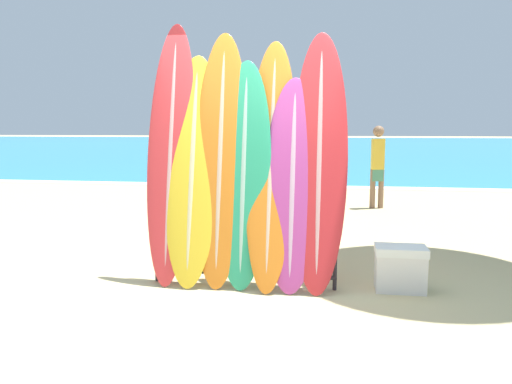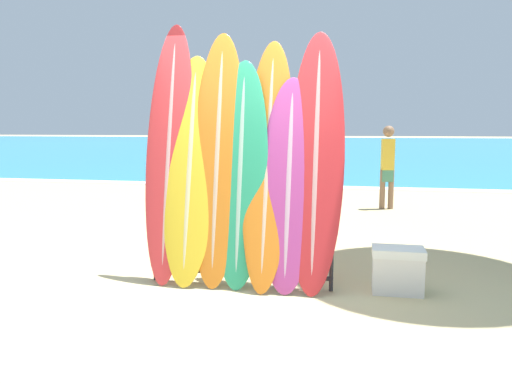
{
  "view_description": "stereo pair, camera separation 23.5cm",
  "coord_description": "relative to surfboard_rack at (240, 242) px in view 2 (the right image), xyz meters",
  "views": [
    {
      "loc": [
        0.89,
        -4.45,
        1.57
      ],
      "look_at": [
        0.01,
        1.08,
        0.83
      ],
      "focal_mm": 35.0,
      "sensor_mm": 36.0,
      "label": 1
    },
    {
      "loc": [
        1.12,
        -4.41,
        1.57
      ],
      "look_at": [
        0.01,
        1.08,
        0.83
      ],
      "focal_mm": 35.0,
      "sensor_mm": 36.0,
      "label": 2
    }
  ],
  "objects": [
    {
      "name": "surfboard_slot_2",
      "position": [
        -0.24,
        0.06,
        0.81
      ],
      "size": [
        0.53,
        0.59,
        2.51
      ],
      "color": "orange",
      "rests_on": "ground_plane"
    },
    {
      "name": "surfboard_slot_5",
      "position": [
        0.48,
        0.02,
        0.59
      ],
      "size": [
        0.56,
        0.59,
        2.06
      ],
      "color": "#B23D8E",
      "rests_on": "ground_plane"
    },
    {
      "name": "ground_plane",
      "position": [
        -0.01,
        -0.28,
        -0.44
      ],
      "size": [
        160.0,
        160.0,
        0.0
      ],
      "primitive_type": "plane",
      "color": "tan"
    },
    {
      "name": "cooler_box",
      "position": [
        1.52,
        0.09,
        -0.22
      ],
      "size": [
        0.48,
        0.31,
        0.43
      ],
      "color": "silver",
      "rests_on": "ground_plane"
    },
    {
      "name": "surfboard_slot_1",
      "position": [
        -0.52,
        0.05,
        0.7
      ],
      "size": [
        0.57,
        0.62,
        2.3
      ],
      "color": "yellow",
      "rests_on": "ground_plane"
    },
    {
      "name": "surfboard_slot_6",
      "position": [
        0.73,
        0.08,
        0.81
      ],
      "size": [
        0.54,
        0.71,
        2.51
      ],
      "color": "red",
      "rests_on": "ground_plane"
    },
    {
      "name": "person_far_left",
      "position": [
        1.69,
        5.08,
        0.42
      ],
      "size": [
        0.27,
        0.21,
        1.59
      ],
      "rotation": [
        0.0,
        0.0,
        0.18
      ],
      "color": "#846047",
      "rests_on": "ground_plane"
    },
    {
      "name": "surfboard_slot_0",
      "position": [
        -0.75,
        0.08,
        0.87
      ],
      "size": [
        0.49,
        0.62,
        2.62
      ],
      "color": "red",
      "rests_on": "ground_plane"
    },
    {
      "name": "surfboard_slot_4",
      "position": [
        0.26,
        0.09,
        0.78
      ],
      "size": [
        0.5,
        0.78,
        2.44
      ],
      "color": "orange",
      "rests_on": "ground_plane"
    },
    {
      "name": "surfboard_slot_3",
      "position": [
        0.0,
        0.04,
        0.67
      ],
      "size": [
        0.54,
        0.52,
        2.23
      ],
      "color": "#289E70",
      "rests_on": "ground_plane"
    },
    {
      "name": "ocean_water",
      "position": [
        -0.01,
        37.58,
        -0.44
      ],
      "size": [
        120.0,
        60.0,
        0.01
      ],
      "color": "teal",
      "rests_on": "ground_plane"
    },
    {
      "name": "person_near_water",
      "position": [
        -1.58,
        3.58,
        0.5
      ],
      "size": [
        0.3,
        0.28,
        1.73
      ],
      "rotation": [
        0.0,
        0.0,
        5.63
      ],
      "color": "beige",
      "rests_on": "ground_plane"
    },
    {
      "name": "surfboard_rack",
      "position": [
        0.0,
        0.0,
        0.0
      ],
      "size": [
        1.84,
        0.04,
        0.82
      ],
      "color": "#28282D",
      "rests_on": "ground_plane"
    },
    {
      "name": "person_mid_beach",
      "position": [
        0.21,
        4.93,
        0.52
      ],
      "size": [
        0.24,
        0.29,
        1.77
      ],
      "rotation": [
        0.0,
        0.0,
        4.41
      ],
      "color": "beige",
      "rests_on": "ground_plane"
    }
  ]
}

